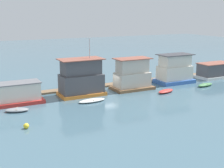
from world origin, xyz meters
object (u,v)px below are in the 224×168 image
houseboat_blue (175,70)px  dinghy_red (166,91)px  houseboat_orange (81,79)px  dinghy_white (92,100)px  houseboat_white (215,71)px  houseboat_brown (132,76)px  dinghy_green (205,85)px  dinghy_grey (17,110)px  houseboat_red (18,93)px  buoy_yellow (26,126)px

houseboat_blue → dinghy_red: (-5.62, -5.09, -2.09)m
houseboat_orange → dinghy_white: bearing=-90.9°
houseboat_white → dinghy_red: size_ratio=1.99×
houseboat_brown → dinghy_green: size_ratio=1.86×
dinghy_grey → dinghy_red: size_ratio=0.90×
dinghy_white → houseboat_red: bearing=156.4°
houseboat_orange → houseboat_brown: bearing=-1.5°
dinghy_red → dinghy_grey: bearing=178.0°
houseboat_red → dinghy_red: 22.60m
houseboat_brown → dinghy_white: (-8.99, -3.96, -2.07)m
houseboat_brown → houseboat_blue: bearing=4.1°
houseboat_orange → houseboat_red: bearing=-179.8°
houseboat_white → buoy_yellow: houseboat_white is taller
houseboat_red → houseboat_orange: bearing=0.2°
houseboat_blue → dinghy_white: (-18.23, -4.61, -2.12)m
houseboat_white → dinghy_white: 28.49m
houseboat_blue → dinghy_white: size_ratio=1.63×
houseboat_white → dinghy_green: 8.34m
dinghy_white → dinghy_grey: bearing=178.2°
dinghy_white → dinghy_green: size_ratio=1.14×
dinghy_red → buoy_yellow: size_ratio=5.81×
dinghy_grey → dinghy_white: size_ratio=0.79×
houseboat_white → dinghy_grey: bearing=-173.6°
houseboat_orange → dinghy_grey: (-10.48, -3.86, -2.38)m
dinghy_white → dinghy_green: 21.30m
houseboat_orange → dinghy_grey: houseboat_orange is taller
houseboat_white → dinghy_green: bearing=-145.3°
houseboat_orange → dinghy_green: houseboat_orange is taller
dinghy_white → houseboat_white: bearing=9.4°
houseboat_blue → dinghy_green: 5.96m
dinghy_red → buoy_yellow: 23.94m
houseboat_red → houseboat_brown: size_ratio=1.01×
houseboat_white → dinghy_green: (-6.78, -4.71, -1.14)m
dinghy_grey → dinghy_red: 23.04m
houseboat_red → buoy_yellow: (-1.13, -10.43, -1.10)m
houseboat_blue → buoy_yellow: (-28.84, -10.90, -2.02)m
dinghy_red → houseboat_orange: bearing=159.6°
houseboat_orange → dinghy_grey: bearing=-159.8°
houseboat_blue → dinghy_green: (3.07, -4.67, -2.08)m
houseboat_blue → dinghy_grey: bearing=-171.5°
houseboat_blue → dinghy_red: bearing=-137.8°
dinghy_grey → dinghy_white: bearing=-1.8°
houseboat_blue → dinghy_red: size_ratio=1.85×
houseboat_red → dinghy_white: houseboat_red is taller
dinghy_red → houseboat_white: bearing=18.3°
houseboat_white → dinghy_white: bearing=-170.6°
houseboat_red → dinghy_grey: bearing=-103.7°
houseboat_blue → dinghy_green: size_ratio=1.85×
houseboat_brown → houseboat_blue: size_ratio=1.01×
houseboat_brown → houseboat_white: 19.13m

